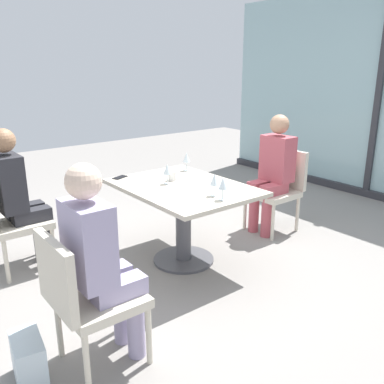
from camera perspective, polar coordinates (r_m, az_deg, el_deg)
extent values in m
plane|color=gray|center=(3.93, -1.16, -9.36)|extent=(12.00, 12.00, 0.00)
cube|color=#94B7BC|center=(6.02, 24.38, 11.88)|extent=(5.01, 0.03, 2.70)
cube|color=#2D2D33|center=(6.00, 24.25, 11.88)|extent=(0.08, 0.06, 2.70)
cube|color=#2D2D33|center=(6.22, 22.79, -0.07)|extent=(5.01, 0.10, 0.10)
cube|color=#BCB29E|center=(3.67, -1.23, 0.64)|extent=(1.27, 0.93, 0.04)
cylinder|color=#4C4C51|center=(3.79, -1.19, -4.66)|extent=(0.14, 0.14, 0.69)
cylinder|color=#4C4C51|center=(3.92, -1.16, -9.20)|extent=(0.56, 0.56, 0.02)
cube|color=beige|center=(2.60, -12.40, -14.26)|extent=(0.46, 0.46, 0.06)
cube|color=beige|center=(2.40, -18.21, -10.96)|extent=(0.46, 0.05, 0.42)
cylinder|color=beige|center=(2.65, -5.95, -19.02)|extent=(0.04, 0.04, 0.39)
cylinder|color=beige|center=(2.94, -10.29, -15.19)|extent=(0.04, 0.04, 0.39)
cylinder|color=beige|center=(2.51, -14.25, -21.93)|extent=(0.04, 0.04, 0.39)
cylinder|color=beige|center=(2.82, -17.80, -17.46)|extent=(0.04, 0.04, 0.39)
cube|color=beige|center=(3.93, -22.51, -4.06)|extent=(0.46, 0.46, 0.06)
cylinder|color=beige|center=(3.89, -18.45, -7.43)|extent=(0.04, 0.04, 0.39)
cylinder|color=beige|center=(4.24, -20.36, -5.54)|extent=(0.04, 0.04, 0.39)
cylinder|color=beige|center=(3.79, -24.16, -8.75)|extent=(0.04, 0.04, 0.39)
cube|color=beige|center=(4.54, 10.96, -0.21)|extent=(0.46, 0.46, 0.06)
cube|color=beige|center=(4.67, 13.15, 3.17)|extent=(0.46, 0.05, 0.42)
cylinder|color=beige|center=(4.60, 7.29, -2.76)|extent=(0.04, 0.04, 0.39)
cylinder|color=beige|center=(4.35, 11.04, -4.15)|extent=(0.04, 0.04, 0.39)
cylinder|color=beige|center=(4.88, 10.59, -1.74)|extent=(0.04, 0.04, 0.39)
cylinder|color=beige|center=(4.65, 14.28, -2.98)|extent=(0.04, 0.04, 0.39)
cylinder|color=#9E93B7|center=(2.70, -7.73, -17.54)|extent=(0.11, 0.11, 0.45)
cube|color=#9E93B7|center=(2.52, -9.92, -12.98)|extent=(0.13, 0.32, 0.11)
cylinder|color=#9E93B7|center=(2.84, -9.67, -15.81)|extent=(0.11, 0.11, 0.45)
cube|color=#9E93B7|center=(2.66, -11.82, -11.36)|extent=(0.13, 0.32, 0.11)
cube|color=#9E93B7|center=(2.41, -14.05, -6.84)|extent=(0.34, 0.20, 0.48)
sphere|color=beige|center=(2.29, -14.70, 1.44)|extent=(0.20, 0.20, 0.20)
cylinder|color=#28282D|center=(3.97, -19.38, -6.56)|extent=(0.11, 0.11, 0.45)
cube|color=#28282D|center=(3.84, -21.14, -3.04)|extent=(0.13, 0.32, 0.11)
cylinder|color=#28282D|center=(4.12, -20.22, -5.72)|extent=(0.11, 0.11, 0.45)
cube|color=#28282D|center=(4.00, -21.93, -2.31)|extent=(0.13, 0.32, 0.11)
cube|color=#28282D|center=(3.81, -23.88, 1.13)|extent=(0.34, 0.20, 0.48)
sphere|color=#936B4C|center=(3.73, -24.55, 6.45)|extent=(0.20, 0.20, 0.20)
cylinder|color=#B24C56|center=(4.54, 8.50, -2.71)|extent=(0.11, 0.11, 0.45)
cube|color=#B24C56|center=(4.52, 9.50, 0.89)|extent=(0.13, 0.32, 0.11)
cylinder|color=#B24C56|center=(4.42, 10.19, -3.32)|extent=(0.11, 0.11, 0.45)
cube|color=#B24C56|center=(4.41, 11.22, 0.37)|extent=(0.13, 0.32, 0.11)
cube|color=#B24C56|center=(4.48, 11.66, 4.54)|extent=(0.34, 0.20, 0.48)
sphere|color=tan|center=(4.42, 11.94, 9.10)|extent=(0.20, 0.20, 0.20)
cylinder|color=silver|center=(3.72, -3.38, 1.18)|extent=(0.06, 0.06, 0.00)
cylinder|color=silver|center=(3.70, -3.39, 1.85)|extent=(0.01, 0.01, 0.08)
cone|color=silver|center=(3.68, -3.41, 3.20)|extent=(0.07, 0.07, 0.09)
cylinder|color=silver|center=(3.28, 4.16, -1.06)|extent=(0.06, 0.06, 0.00)
cylinder|color=silver|center=(3.27, 4.17, -0.31)|extent=(0.01, 0.01, 0.08)
cone|color=silver|center=(3.24, 4.21, 1.21)|extent=(0.07, 0.07, 0.09)
cylinder|color=silver|center=(4.17, -0.74, 3.00)|extent=(0.06, 0.06, 0.00)
cylinder|color=silver|center=(4.16, -0.75, 3.60)|extent=(0.01, 0.01, 0.08)
cone|color=silver|center=(4.14, -0.75, 4.81)|extent=(0.07, 0.07, 0.09)
cylinder|color=silver|center=(3.38, 3.05, -0.47)|extent=(0.06, 0.06, 0.00)
cylinder|color=silver|center=(3.37, 3.06, 0.26)|extent=(0.01, 0.01, 0.08)
cone|color=silver|center=(3.34, 3.09, 1.73)|extent=(0.07, 0.07, 0.09)
cylinder|color=white|center=(3.81, -2.70, 2.26)|extent=(0.08, 0.08, 0.09)
cube|color=black|center=(3.96, -9.87, 2.00)|extent=(0.12, 0.16, 0.01)
cube|color=silver|center=(2.72, -21.52, -20.71)|extent=(0.32, 0.20, 0.28)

